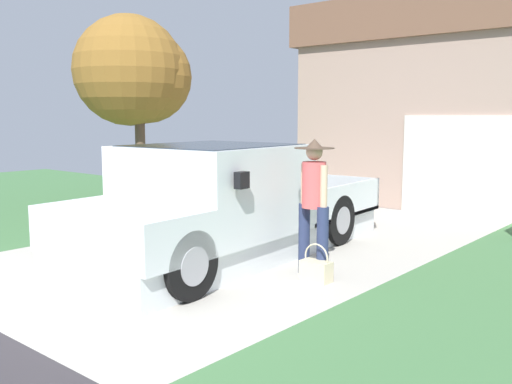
{
  "coord_description": "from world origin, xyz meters",
  "views": [
    {
      "loc": [
        5.78,
        -2.35,
        2.05
      ],
      "look_at": [
        0.71,
        3.61,
        0.99
      ],
      "focal_mm": 39.76,
      "sensor_mm": 36.0,
      "label": 1
    }
  ],
  "objects_px": {
    "pickup_truck": "(218,208)",
    "front_yard_tree": "(135,73)",
    "handbag": "(316,270)",
    "person_with_hat": "(314,199)"
  },
  "relations": [
    {
      "from": "pickup_truck",
      "to": "front_yard_tree",
      "type": "relative_size",
      "value": 1.31
    },
    {
      "from": "person_with_hat",
      "to": "handbag",
      "type": "relative_size",
      "value": 3.67
    },
    {
      "from": "person_with_hat",
      "to": "handbag",
      "type": "xyz_separation_m",
      "value": [
        0.17,
        -0.18,
        -0.86
      ]
    },
    {
      "from": "pickup_truck",
      "to": "handbag",
      "type": "xyz_separation_m",
      "value": [
        1.69,
        -0.0,
        -0.6
      ]
    },
    {
      "from": "pickup_truck",
      "to": "handbag",
      "type": "height_order",
      "value": "pickup_truck"
    },
    {
      "from": "front_yard_tree",
      "to": "person_with_hat",
      "type": "bearing_deg",
      "value": -19.2
    },
    {
      "from": "pickup_truck",
      "to": "person_with_hat",
      "type": "height_order",
      "value": "person_with_hat"
    },
    {
      "from": "pickup_truck",
      "to": "person_with_hat",
      "type": "distance_m",
      "value": 1.55
    },
    {
      "from": "person_with_hat",
      "to": "front_yard_tree",
      "type": "distance_m",
      "value": 7.12
    },
    {
      "from": "person_with_hat",
      "to": "pickup_truck",
      "type": "bearing_deg",
      "value": 18.81
    }
  ]
}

